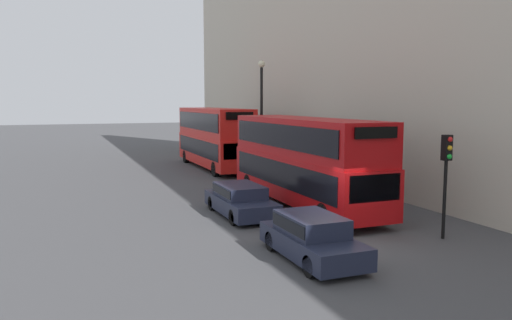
{
  "coord_description": "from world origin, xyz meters",
  "views": [
    {
      "loc": [
        -8.92,
        -14.41,
        4.86
      ],
      "look_at": [
        0.48,
        9.23,
        1.87
      ],
      "focal_mm": 35.0,
      "sensor_mm": 36.0,
      "label": 1
    }
  ],
  "objects_px": {
    "car_dark_sedan": "(312,236)",
    "bus_second_in_queue": "(214,135)",
    "bus_leading": "(304,158)",
    "traffic_light": "(446,164)",
    "car_hatchback": "(240,199)",
    "pedestrian": "(378,195)"
  },
  "relations": [
    {
      "from": "bus_leading",
      "to": "bus_second_in_queue",
      "type": "bearing_deg",
      "value": 90.0
    },
    {
      "from": "bus_second_in_queue",
      "to": "car_hatchback",
      "type": "bearing_deg",
      "value": -102.77
    },
    {
      "from": "bus_second_in_queue",
      "to": "car_dark_sedan",
      "type": "xyz_separation_m",
      "value": [
        -3.4,
        -21.48,
        -1.66
      ]
    },
    {
      "from": "bus_second_in_queue",
      "to": "bus_leading",
      "type": "bearing_deg",
      "value": -90.0
    },
    {
      "from": "bus_second_in_queue",
      "to": "traffic_light",
      "type": "bearing_deg",
      "value": -84.4
    },
    {
      "from": "car_dark_sedan",
      "to": "bus_second_in_queue",
      "type": "bearing_deg",
      "value": 81.01
    },
    {
      "from": "bus_leading",
      "to": "traffic_light",
      "type": "bearing_deg",
      "value": -73.24
    },
    {
      "from": "pedestrian",
      "to": "bus_leading",
      "type": "bearing_deg",
      "value": 131.09
    },
    {
      "from": "car_hatchback",
      "to": "pedestrian",
      "type": "bearing_deg",
      "value": -18.07
    },
    {
      "from": "bus_second_in_queue",
      "to": "car_dark_sedan",
      "type": "height_order",
      "value": "bus_second_in_queue"
    },
    {
      "from": "traffic_light",
      "to": "car_hatchback",
      "type": "bearing_deg",
      "value": 131.82
    },
    {
      "from": "bus_second_in_queue",
      "to": "traffic_light",
      "type": "relative_size",
      "value": 3.01
    },
    {
      "from": "bus_second_in_queue",
      "to": "car_hatchback",
      "type": "xyz_separation_m",
      "value": [
        -3.4,
        -15.01,
        -1.7
      ]
    },
    {
      "from": "car_dark_sedan",
      "to": "traffic_light",
      "type": "height_order",
      "value": "traffic_light"
    },
    {
      "from": "traffic_light",
      "to": "pedestrian",
      "type": "xyz_separation_m",
      "value": [
        0.21,
        4.26,
        -1.86
      ]
    },
    {
      "from": "car_hatchback",
      "to": "traffic_light",
      "type": "bearing_deg",
      "value": -48.18
    },
    {
      "from": "bus_leading",
      "to": "pedestrian",
      "type": "height_order",
      "value": "bus_leading"
    },
    {
      "from": "bus_leading",
      "to": "car_hatchback",
      "type": "distance_m",
      "value": 3.82
    },
    {
      "from": "bus_leading",
      "to": "car_dark_sedan",
      "type": "xyz_separation_m",
      "value": [
        -3.4,
        -7.24,
        -1.53
      ]
    },
    {
      "from": "bus_second_in_queue",
      "to": "traffic_light",
      "type": "distance_m",
      "value": 21.22
    },
    {
      "from": "bus_leading",
      "to": "car_hatchback",
      "type": "xyz_separation_m",
      "value": [
        -3.4,
        -0.77,
        -1.56
      ]
    },
    {
      "from": "car_hatchback",
      "to": "pedestrian",
      "type": "xyz_separation_m",
      "value": [
        5.69,
        -1.86,
        0.1
      ]
    }
  ]
}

